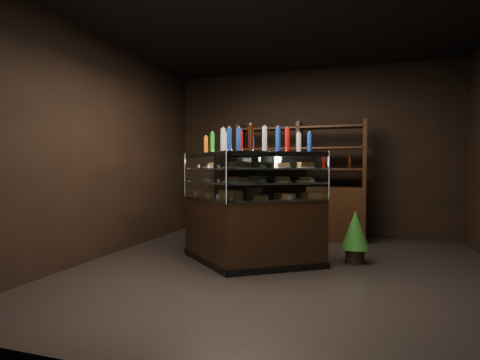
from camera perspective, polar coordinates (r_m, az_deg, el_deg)
name	(u,v)px	position (r m, az deg, el deg)	size (l,w,h in m)	color
ground	(284,270)	(4.65, 6.68, -13.43)	(5.00, 5.00, 0.00)	black
room_shell	(284,107)	(4.53, 6.79, 10.94)	(5.02, 5.02, 3.01)	black
display_case	(247,226)	(4.79, 1.12, -7.10)	(2.02, 1.37, 1.43)	black
food_display	(247,178)	(4.73, 1.11, 0.33)	(1.66, 0.94, 0.44)	#B78442
bottles_top	(247,141)	(4.74, 1.14, 5.93)	(1.49, 0.79, 0.30)	#D8590A
potted_conifer	(355,229)	(5.08, 17.17, -7.11)	(0.36, 0.36, 0.77)	black
back_shelving	(299,203)	(6.55, 8.98, -3.49)	(2.21, 0.46, 2.00)	black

